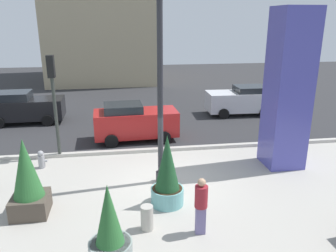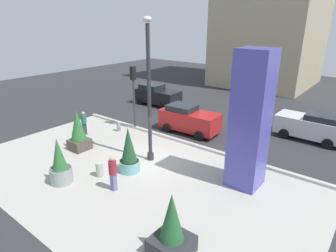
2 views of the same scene
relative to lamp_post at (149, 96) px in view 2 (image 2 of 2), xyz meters
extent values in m
plane|color=#2D2D30|center=(0.18, 3.88, -3.65)|extent=(60.00, 60.00, 0.00)
cube|color=#ADA89E|center=(0.18, -2.12, -3.65)|extent=(18.00, 10.00, 0.02)
cube|color=#B7B2A8|center=(0.18, 3.00, -3.57)|extent=(18.00, 0.24, 0.16)
cylinder|color=#2D2D33|center=(0.00, 0.00, -3.45)|extent=(0.36, 0.36, 0.40)
cylinder|color=#2D2D33|center=(0.00, 0.00, -0.07)|extent=(0.20, 0.20, 7.16)
ellipsoid|color=silver|center=(0.00, 0.00, 3.69)|extent=(0.44, 0.44, 0.28)
cube|color=#4C4CAD|center=(5.14, 0.86, -0.53)|extent=(1.45, 1.45, 6.25)
cylinder|color=gray|center=(-1.76, -4.40, -3.27)|extent=(1.04, 1.04, 0.76)
cylinder|color=#382819|center=(-1.76, -4.40, -2.91)|extent=(0.96, 0.96, 0.04)
cone|color=#2D6B33|center=(-1.76, -4.40, -2.14)|extent=(0.68, 0.68, 1.51)
cylinder|color=#6BB2B2|center=(0.01, -1.62, -3.36)|extent=(1.06, 1.06, 0.58)
cylinder|color=#382819|center=(0.01, -1.62, -3.10)|extent=(0.98, 0.98, 0.04)
cone|color=#1E4C28|center=(0.01, -1.62, -2.17)|extent=(0.79, 0.79, 1.81)
cube|color=#2D2D33|center=(5.07, -4.69, -3.35)|extent=(1.27, 1.27, 0.61)
cylinder|color=#382819|center=(5.07, -4.69, -3.06)|extent=(1.20, 1.20, 0.04)
cone|color=#235B2D|center=(5.07, -4.69, -2.20)|extent=(0.82, 0.82, 1.68)
cube|color=#4C4238|center=(-4.25, -1.59, -3.34)|extent=(1.08, 1.08, 0.63)
cylinder|color=#382819|center=(-4.25, -1.59, -3.04)|extent=(1.02, 1.02, 0.04)
cone|color=#2D6B33|center=(-4.25, -1.59, -2.10)|extent=(0.91, 0.91, 1.85)
cylinder|color=#99999E|center=(-4.63, 1.90, -3.38)|extent=(0.26, 0.26, 0.55)
sphere|color=#99999E|center=(-4.63, 1.90, -3.02)|extent=(0.24, 0.24, 0.24)
cylinder|color=#99999E|center=(-4.46, 1.90, -3.35)|extent=(0.12, 0.10, 0.10)
cylinder|color=#B2ADA3|center=(-0.77, -2.92, -3.28)|extent=(0.36, 0.36, 0.75)
cylinder|color=#333833|center=(-4.09, 2.98, -1.90)|extent=(0.14, 0.14, 3.51)
cube|color=black|center=(-4.09, 2.98, 0.31)|extent=(0.28, 0.32, 0.90)
sphere|color=green|center=(-4.09, 3.15, 0.04)|extent=(0.18, 0.18, 0.18)
cube|color=red|center=(-0.63, 4.76, -2.77)|extent=(4.15, 1.94, 1.21)
cube|color=#1E2328|center=(-1.24, 4.73, -1.98)|extent=(1.90, 1.62, 0.38)
cylinder|color=black|center=(0.59, 5.69, -3.33)|extent=(0.65, 0.25, 0.64)
cylinder|color=black|center=(0.67, 3.94, -3.33)|extent=(0.65, 0.25, 0.64)
cylinder|color=black|center=(-1.93, 5.57, -3.33)|extent=(0.65, 0.25, 0.64)
cylinder|color=black|center=(-1.85, 3.83, -3.33)|extent=(0.65, 0.25, 0.64)
cube|color=black|center=(-6.80, 8.67, -2.81)|extent=(4.26, 1.93, 1.13)
cube|color=#1E2328|center=(-7.43, 8.65, -2.03)|extent=(1.93, 1.66, 0.43)
cylinder|color=black|center=(-5.51, 9.62, -3.33)|extent=(0.64, 0.23, 0.64)
cylinder|color=black|center=(-5.47, 7.77, -3.33)|extent=(0.64, 0.23, 0.64)
cylinder|color=black|center=(-8.13, 9.56, -3.33)|extent=(0.64, 0.23, 0.64)
cylinder|color=black|center=(-8.09, 7.72, -3.33)|extent=(0.64, 0.23, 0.64)
cube|color=silver|center=(6.15, 8.58, -2.80)|extent=(4.22, 1.92, 1.17)
cube|color=#1E2328|center=(6.77, 8.56, -2.03)|extent=(1.92, 1.64, 0.36)
cylinder|color=black|center=(4.83, 7.71, -3.33)|extent=(0.65, 0.24, 0.64)
cylinder|color=black|center=(4.88, 9.52, -3.33)|extent=(0.65, 0.24, 0.64)
cylinder|color=black|center=(7.42, 7.64, -3.33)|extent=(0.65, 0.24, 0.64)
cylinder|color=black|center=(7.47, 9.45, -3.33)|extent=(0.65, 0.24, 0.64)
cube|color=slate|center=(0.70, -3.31, -3.23)|extent=(0.30, 0.23, 0.84)
cylinder|color=maroon|center=(0.70, -3.31, -2.50)|extent=(0.40, 0.40, 0.63)
sphere|color=tan|center=(0.70, -3.31, -2.07)|extent=(0.23, 0.23, 0.23)
cube|color=#33384C|center=(-6.00, 0.08, -3.25)|extent=(0.32, 0.34, 0.80)
cylinder|color=#236656|center=(-6.00, 0.08, -2.56)|extent=(0.50, 0.50, 0.60)
sphere|color=tan|center=(-6.00, 0.08, -2.15)|extent=(0.22, 0.22, 0.22)
camera|label=1|loc=(-1.39, -11.24, 2.10)|focal=35.91mm
camera|label=2|loc=(9.61, -10.66, 3.64)|focal=30.65mm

